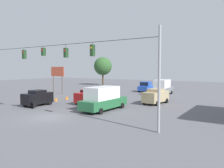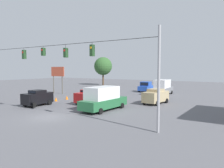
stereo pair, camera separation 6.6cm
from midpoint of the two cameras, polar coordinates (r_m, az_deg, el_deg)
The scene contains 14 objects.
ground_plane at distance 22.60m, azimuth -16.13°, elevation -8.28°, with size 140.00×140.00×0.00m, color #56565B.
overhead_signal_span at distance 22.61m, azimuth -14.83°, elevation 4.51°, with size 22.10×0.38×7.90m.
sedan_black_parked_shoulder at distance 29.66m, azimuth -18.93°, elevation -3.38°, with size 1.94×3.84×2.02m.
sedan_tan_oncoming_far at distance 30.24m, azimuth 11.30°, elevation -3.08°, with size 2.39×4.72×2.03m.
box_truck_green_crossing_near at distance 25.02m, azimuth -2.35°, elevation -3.82°, with size 2.63×6.59×2.71m.
pickup_truck_blue_withflow_deep at distance 45.81m, azimuth 8.95°, elevation -0.77°, with size 2.40×5.10×2.12m.
box_truck_grey_oncoming_deep at distance 40.71m, azimuth 13.02°, elevation -0.86°, with size 2.69×6.90×2.77m.
sedan_red_withflow_mid at distance 29.46m, azimuth -6.06°, elevation -3.28°, with size 2.40×4.05×1.97m.
traffic_cone_nearest at distance 30.24m, azimuth -20.15°, elevation -4.71°, with size 0.44×0.44×0.59m, color orange.
traffic_cone_second at distance 31.59m, azimuth -17.44°, elevation -4.29°, with size 0.44×0.44×0.59m, color orange.
traffic_cone_third at distance 33.04m, azimuth -14.51°, elevation -3.87°, with size 0.44×0.44×0.59m, color orange.
traffic_cone_fourth at distance 34.63m, azimuth -11.79°, elevation -3.47°, with size 0.44×0.44×0.59m, color orange.
roadside_billboard at distance 42.66m, azimuth -14.09°, elevation 2.52°, with size 3.32×0.16×5.12m.
tree_horizon_left at distance 63.17m, azimuth -2.44°, elevation 4.67°, with size 5.19×5.19×8.10m.
Camera 1 is at (-16.66, 14.51, 4.75)m, focal length 35.00 mm.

